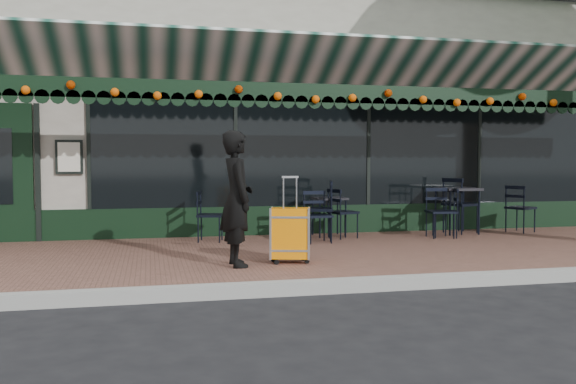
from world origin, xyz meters
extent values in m
plane|color=black|center=(0.00, 0.00, 0.00)|extent=(80.00, 80.00, 0.00)
cube|color=brown|center=(0.00, 2.00, 0.07)|extent=(18.00, 4.00, 0.15)
cube|color=#9E9E99|center=(0.00, -0.08, 0.07)|extent=(18.00, 0.16, 0.15)
cube|color=gray|center=(0.00, 8.00, 2.25)|extent=(12.00, 8.00, 4.50)
cube|color=black|center=(1.20, 3.98, 1.65)|extent=(9.20, 0.04, 2.00)
cube|color=silver|center=(-3.70, 3.94, 1.50)|extent=(0.42, 0.04, 0.55)
cube|color=black|center=(0.00, 2.52, 2.46)|extent=(12.00, 0.03, 0.28)
cylinder|color=orange|center=(0.00, 2.46, 2.44)|extent=(11.60, 0.12, 0.12)
imported|color=black|center=(-1.40, 0.99, 0.98)|extent=(0.45, 0.64, 1.66)
cube|color=orange|center=(-0.72, 1.06, 0.53)|extent=(0.53, 0.38, 0.63)
cube|color=black|center=(-0.72, 1.06, 0.18)|extent=(0.53, 0.38, 0.06)
cube|color=silver|center=(-0.72, 1.06, 1.04)|extent=(0.21, 0.09, 0.39)
cube|color=black|center=(2.87, 3.44, 0.94)|extent=(0.66, 0.66, 0.04)
cylinder|color=black|center=(2.60, 3.16, 0.53)|extent=(0.03, 0.03, 0.77)
cylinder|color=black|center=(3.15, 3.16, 0.53)|extent=(0.03, 0.03, 0.77)
cylinder|color=black|center=(2.60, 3.71, 0.53)|extent=(0.03, 0.03, 0.77)
cylinder|color=black|center=(3.15, 3.71, 0.53)|extent=(0.03, 0.03, 0.77)
cube|color=black|center=(0.54, 3.54, 0.80)|extent=(0.54, 0.54, 0.04)
cylinder|color=black|center=(0.31, 3.32, 0.47)|extent=(0.03, 0.03, 0.63)
cylinder|color=black|center=(0.76, 3.32, 0.47)|extent=(0.03, 0.03, 0.63)
cylinder|color=black|center=(0.31, 3.77, 0.47)|extent=(0.03, 0.03, 0.63)
cylinder|color=black|center=(0.76, 3.77, 0.47)|extent=(0.03, 0.03, 0.63)
camera|label=1|loc=(-2.44, -6.39, 1.45)|focal=38.00mm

